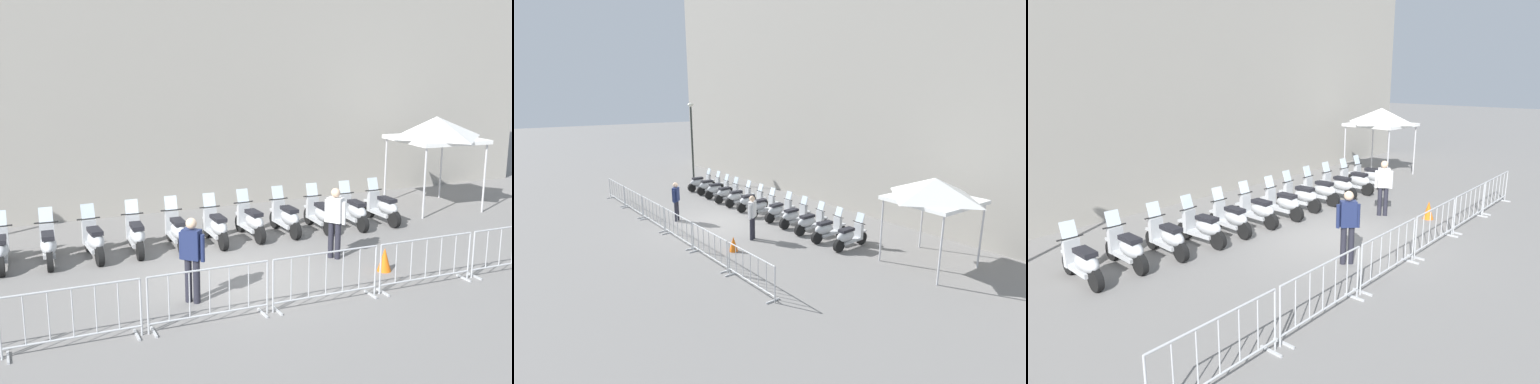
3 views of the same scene
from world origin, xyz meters
The scene contains 25 objects.
ground_plane centered at (0.00, 0.00, 0.00)m, with size 120.00×120.00×0.00m, color slate.
building_facade centered at (-0.37, 7.27, 7.60)m, with size 28.00×2.40×15.20m, color #9E998E.
motorcycle_0 centered at (-5.78, 2.12, 0.45)m, with size 0.56×1.72×1.24m.
motorcycle_1 centered at (-4.76, 2.20, 0.45)m, with size 0.56×1.72×1.24m.
motorcycle_2 centered at (-3.73, 2.18, 0.45)m, with size 0.56×1.72×1.24m.
motorcycle_3 centered at (-2.69, 2.19, 0.45)m, with size 0.59×1.72×1.24m.
motorcycle_4 centered at (-1.67, 2.29, 0.45)m, with size 0.56×1.72×1.24m.
motorcycle_5 centered at (-0.64, 2.34, 0.45)m, with size 0.56×1.72×1.24m.
motorcycle_6 centered at (0.40, 2.32, 0.45)m, with size 0.56×1.72×1.24m.
motorcycle_7 centered at (1.42, 2.52, 0.45)m, with size 0.56×1.73×1.24m.
motorcycle_8 centered at (2.45, 2.55, 0.45)m, with size 0.56×1.73×1.24m.
motorcycle_9 centered at (3.47, 2.57, 0.45)m, with size 0.56×1.72×1.24m.
motorcycle_10 centered at (4.51, 2.56, 0.45)m, with size 0.56×1.72×1.24m.
motorcycle_11 centered at (5.54, 2.66, 0.45)m, with size 0.56×1.73×1.24m.
barrier_segment_0 centered at (-5.88, -2.53, 0.53)m, with size 2.32×0.55×1.07m.
barrier_segment_1 centered at (-3.48, -2.40, 0.53)m, with size 2.32×0.55×1.07m.
barrier_segment_2 centered at (-1.09, -2.28, 0.53)m, with size 2.32×0.55×1.07m.
barrier_segment_3 centered at (1.31, -2.16, 0.53)m, with size 2.32×0.55×1.07m.
barrier_segment_4 centered at (3.71, -2.03, 0.53)m, with size 2.32×0.55×1.07m.
barrier_segment_5 centered at (6.11, -1.91, 0.53)m, with size 2.32×0.55×1.07m.
street_lamp centered at (-8.49, 2.92, 3.02)m, with size 0.36×0.36×4.89m.
officer_near_row_end centered at (2.74, 0.28, 0.98)m, with size 0.39×0.46×1.73m.
officer_mid_plaza centered at (-1.13, -1.21, 0.98)m, with size 0.44×0.40×1.73m.
canopy_tent centered at (8.02, 3.78, 2.52)m, with size 2.41×2.41×2.91m.
traffic_cone centered at (3.40, -0.93, 0.28)m, with size 0.32×0.32×0.55m, color orange.
Camera 2 is at (15.39, -7.63, 5.51)m, focal length 28.68 mm.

